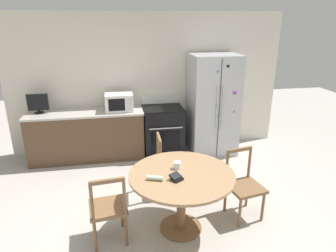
{
  "coord_description": "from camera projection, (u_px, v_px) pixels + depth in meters",
  "views": [
    {
      "loc": [
        -0.6,
        -3.01,
        2.48
      ],
      "look_at": [
        0.13,
        1.15,
        0.95
      ],
      "focal_mm": 32.0,
      "sensor_mm": 36.0,
      "label": 1
    }
  ],
  "objects": [
    {
      "name": "dining_chair_far",
      "position": [
        170.0,
        165.0,
        4.4
      ],
      "size": [
        0.43,
        0.43,
        0.9
      ],
      "rotation": [
        0.0,
        0.0,
        4.68
      ],
      "color": "brown",
      "rests_on": "ground_plane"
    },
    {
      "name": "ground_plane",
      "position": [
        174.0,
        229.0,
        3.73
      ],
      "size": [
        14.0,
        14.0,
        0.0
      ],
      "primitive_type": "plane",
      "color": "#B2ADA3"
    },
    {
      "name": "microwave",
      "position": [
        119.0,
        102.0,
        5.38
      ],
      "size": [
        0.49,
        0.38,
        0.31
      ],
      "color": "white",
      "rests_on": "kitchen_counter"
    },
    {
      "name": "kitchen_counter",
      "position": [
        87.0,
        135.0,
        5.5
      ],
      "size": [
        2.06,
        0.64,
        0.9
      ],
      "color": "brown",
      "rests_on": "ground_plane"
    },
    {
      "name": "refrigerator",
      "position": [
        213.0,
        105.0,
        5.64
      ],
      "size": [
        0.86,
        0.77,
        1.87
      ],
      "color": "#B2B5BA",
      "rests_on": "ground_plane"
    },
    {
      "name": "oven_range",
      "position": [
        163.0,
        130.0,
        5.7
      ],
      "size": [
        0.73,
        0.68,
        1.08
      ],
      "color": "black",
      "rests_on": "ground_plane"
    },
    {
      "name": "dining_table",
      "position": [
        182.0,
        184.0,
        3.53
      ],
      "size": [
        1.24,
        1.24,
        0.77
      ],
      "color": "#997551",
      "rests_on": "ground_plane"
    },
    {
      "name": "dining_chair_right",
      "position": [
        244.0,
        186.0,
        3.86
      ],
      "size": [
        0.49,
        0.49,
        0.9
      ],
      "rotation": [
        0.0,
        0.0,
        3.33
      ],
      "color": "brown",
      "rests_on": "ground_plane"
    },
    {
      "name": "countertop_tv",
      "position": [
        38.0,
        103.0,
        5.2
      ],
      "size": [
        0.35,
        0.16,
        0.35
      ],
      "color": "black",
      "rests_on": "kitchen_counter"
    },
    {
      "name": "candle_glass",
      "position": [
        177.0,
        166.0,
        3.59
      ],
      "size": [
        0.09,
        0.09,
        0.09
      ],
      "color": "silver",
      "rests_on": "dining_table"
    },
    {
      "name": "folded_napkin",
      "position": [
        155.0,
        178.0,
        3.34
      ],
      "size": [
        0.19,
        0.11,
        0.05
      ],
      "color": "beige",
      "rests_on": "dining_table"
    },
    {
      "name": "wallet",
      "position": [
        176.0,
        178.0,
        3.34
      ],
      "size": [
        0.17,
        0.17,
        0.07
      ],
      "color": "black",
      "rests_on": "dining_table"
    },
    {
      "name": "back_wall",
      "position": [
        148.0,
        83.0,
        5.74
      ],
      "size": [
        5.2,
        0.1,
        2.6
      ],
      "color": "silver",
      "rests_on": "ground_plane"
    },
    {
      "name": "dining_chair_left",
      "position": [
        108.0,
        209.0,
        3.4
      ],
      "size": [
        0.46,
        0.46,
        0.9
      ],
      "rotation": [
        0.0,
        0.0,
        6.4
      ],
      "color": "brown",
      "rests_on": "ground_plane"
    }
  ]
}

